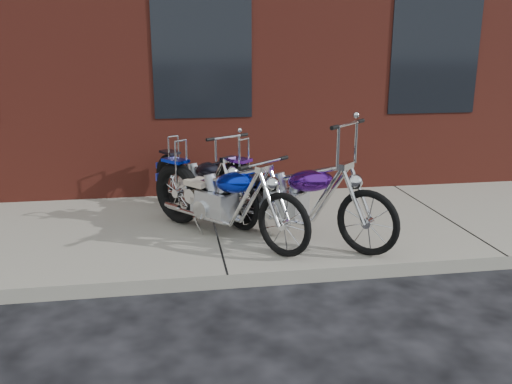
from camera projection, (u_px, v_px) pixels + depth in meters
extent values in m
plane|color=black|center=(228.00, 289.00, 5.33)|extent=(120.00, 120.00, 0.00)
cube|color=gray|center=(215.00, 232.00, 6.74)|extent=(22.00, 3.00, 0.15)
torus|color=black|center=(249.00, 195.00, 6.61)|extent=(0.67, 0.68, 0.80)
torus|color=black|center=(382.00, 226.00, 5.61)|extent=(0.56, 0.57, 0.72)
cube|color=#8D94A2|center=(298.00, 206.00, 6.20)|extent=(0.53, 0.53, 0.33)
ellipsoid|color=#4C1583|center=(323.00, 183.00, 5.94)|extent=(0.63, 0.64, 0.34)
cube|color=black|center=(278.00, 184.00, 6.31)|extent=(0.41, 0.41, 0.07)
cylinder|color=silver|center=(371.00, 197.00, 5.62)|extent=(0.26, 0.26, 0.60)
cylinder|color=silver|center=(363.00, 125.00, 5.50)|extent=(0.46, 0.45, 0.03)
cylinder|color=silver|center=(255.00, 162.00, 6.44)|extent=(0.03, 0.03, 0.53)
cylinder|color=silver|center=(287.00, 212.00, 6.48)|extent=(0.73, 0.75, 0.05)
torus|color=black|center=(186.00, 195.00, 6.65)|extent=(0.61, 0.70, 0.78)
torus|color=black|center=(296.00, 228.00, 5.57)|extent=(0.50, 0.59, 0.70)
cube|color=#8D94A2|center=(226.00, 207.00, 6.21)|extent=(0.51, 0.53, 0.32)
ellipsoid|color=#0820BA|center=(246.00, 185.00, 5.93)|extent=(0.59, 0.64, 0.33)
cube|color=#BEAC93|center=(209.00, 185.00, 6.33)|extent=(0.39, 0.40, 0.06)
cylinder|color=silver|center=(286.00, 199.00, 5.58)|extent=(0.23, 0.27, 0.58)
cylinder|color=silver|center=(276.00, 165.00, 5.58)|extent=(0.48, 0.40, 0.03)
cylinder|color=silver|center=(190.00, 164.00, 6.48)|extent=(0.03, 0.03, 0.52)
cylinder|color=silver|center=(220.00, 212.00, 6.49)|extent=(0.66, 0.78, 0.05)
torus|color=black|center=(177.00, 180.00, 7.51)|extent=(0.49, 0.67, 0.71)
torus|color=black|center=(249.00, 207.00, 6.40)|extent=(0.39, 0.58, 0.64)
cube|color=#8D94A2|center=(204.00, 190.00, 7.06)|extent=(0.44, 0.48, 0.29)
ellipsoid|color=black|center=(216.00, 172.00, 6.78)|extent=(0.50, 0.59, 0.30)
cube|color=black|center=(192.00, 172.00, 7.19)|extent=(0.35, 0.36, 0.06)
cylinder|color=silver|center=(242.00, 184.00, 6.42)|extent=(0.18, 0.26, 0.53)
cylinder|color=silver|center=(235.00, 138.00, 6.37)|extent=(0.48, 0.31, 0.03)
cylinder|color=silver|center=(179.00, 155.00, 7.36)|extent=(0.03, 0.03, 0.47)
cylinder|color=silver|center=(202.00, 194.00, 7.32)|extent=(0.50, 0.78, 0.05)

